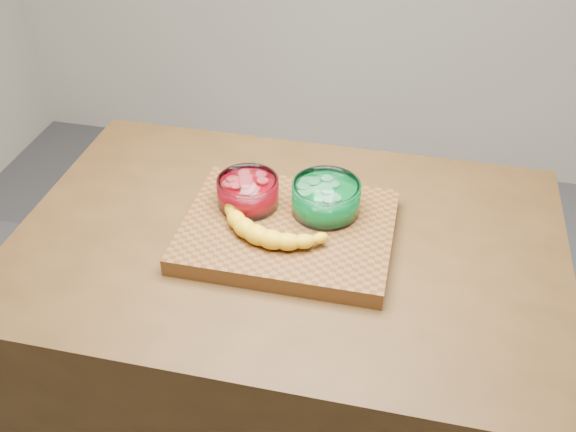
# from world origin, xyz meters

# --- Properties ---
(counter) EXTENTS (1.20, 0.80, 0.90)m
(counter) POSITION_xyz_m (0.00, 0.00, 0.45)
(counter) COLOR #4C3116
(counter) RESTS_ON ground
(cutting_board) EXTENTS (0.45, 0.35, 0.04)m
(cutting_board) POSITION_xyz_m (0.00, 0.00, 0.92)
(cutting_board) COLOR brown
(cutting_board) RESTS_ON counter
(bowl_red) EXTENTS (0.14, 0.14, 0.06)m
(bowl_red) POSITION_xyz_m (-0.10, 0.05, 0.97)
(bowl_red) COLOR white
(bowl_red) RESTS_ON cutting_board
(bowl_green) EXTENTS (0.15, 0.15, 0.07)m
(bowl_green) POSITION_xyz_m (0.07, 0.06, 0.97)
(bowl_green) COLOR white
(bowl_green) RESTS_ON cutting_board
(banana) EXTENTS (0.28, 0.17, 0.04)m
(banana) POSITION_xyz_m (-0.03, -0.03, 0.96)
(banana) COLOR #ECAF15
(banana) RESTS_ON cutting_board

